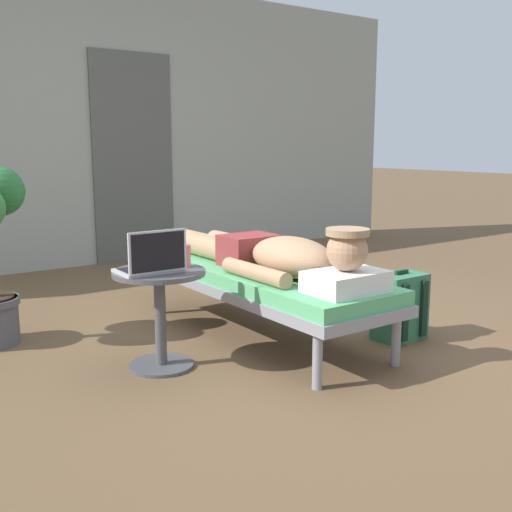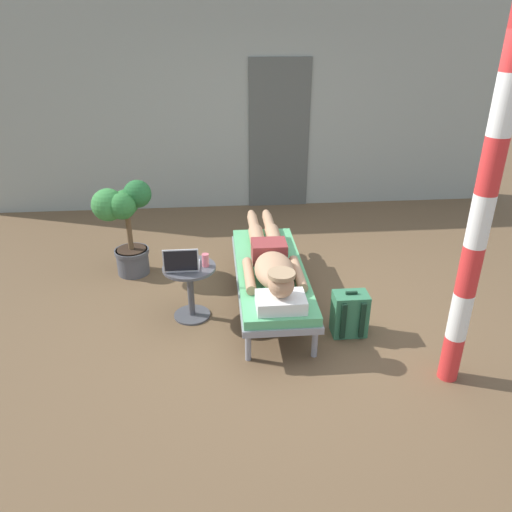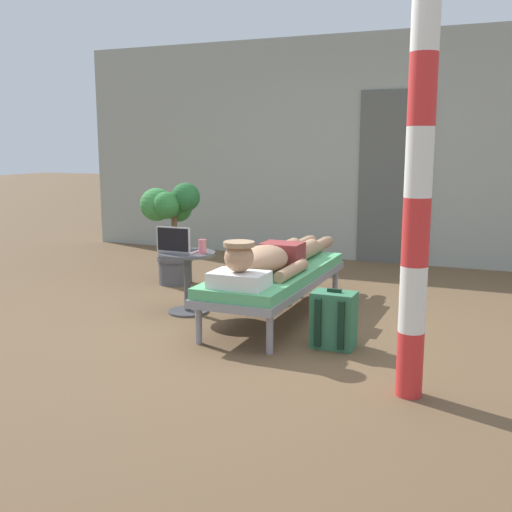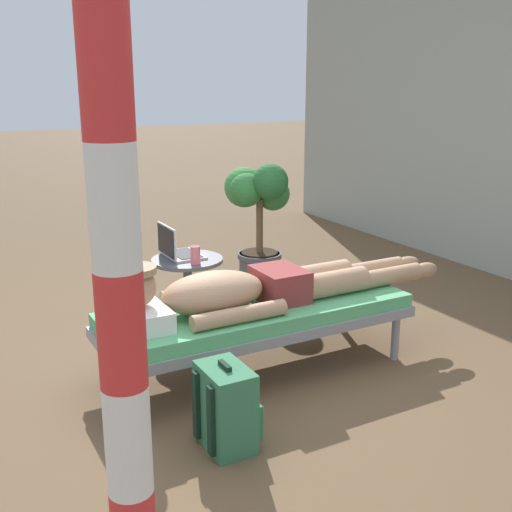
# 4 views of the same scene
# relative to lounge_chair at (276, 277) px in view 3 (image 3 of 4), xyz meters

# --- Properties ---
(ground_plane) EXTENTS (40.00, 40.00, 0.00)m
(ground_plane) POSITION_rel_lounge_chair_xyz_m (0.09, -0.19, -0.35)
(ground_plane) COLOR brown
(house_wall_back) EXTENTS (7.60, 0.20, 2.70)m
(house_wall_back) POSITION_rel_lounge_chair_xyz_m (0.00, 2.88, 1.00)
(house_wall_back) COLOR #999E93
(house_wall_back) RESTS_ON ground
(house_door_panel) EXTENTS (0.84, 0.03, 2.04)m
(house_door_panel) POSITION_rel_lounge_chair_xyz_m (0.42, 2.77, 0.67)
(house_door_panel) COLOR #545651
(house_door_panel) RESTS_ON ground
(lounge_chair) EXTENTS (0.65, 1.85, 0.42)m
(lounge_chair) POSITION_rel_lounge_chair_xyz_m (0.00, 0.00, 0.00)
(lounge_chair) COLOR gray
(lounge_chair) RESTS_ON ground
(person_reclining) EXTENTS (0.53, 2.17, 0.33)m
(person_reclining) POSITION_rel_lounge_chair_xyz_m (0.00, -0.05, 0.17)
(person_reclining) COLOR white
(person_reclining) RESTS_ON lounge_chair
(side_table) EXTENTS (0.48, 0.48, 0.52)m
(side_table) POSITION_rel_lounge_chair_xyz_m (-0.75, -0.12, 0.01)
(side_table) COLOR #4C4C51
(side_table) RESTS_ON ground
(laptop) EXTENTS (0.31, 0.24, 0.23)m
(laptop) POSITION_rel_lounge_chair_xyz_m (-0.81, -0.17, 0.24)
(laptop) COLOR silver
(laptop) RESTS_ON side_table
(drink_glass) EXTENTS (0.06, 0.06, 0.12)m
(drink_glass) POSITION_rel_lounge_chair_xyz_m (-0.60, -0.13, 0.24)
(drink_glass) COLOR #D86672
(drink_glass) RESTS_ON side_table
(backpack) EXTENTS (0.30, 0.26, 0.42)m
(backpack) POSITION_rel_lounge_chair_xyz_m (0.64, -0.52, -0.15)
(backpack) COLOR #33724C
(backpack) RESTS_ON ground
(potted_plant) EXTENTS (0.60, 0.53, 1.04)m
(potted_plant) POSITION_rel_lounge_chair_xyz_m (-1.44, 0.80, 0.30)
(potted_plant) COLOR #4C4C51
(potted_plant) RESTS_ON ground
(porch_post) EXTENTS (0.15, 0.15, 2.65)m
(porch_post) POSITION_rel_lounge_chair_xyz_m (1.27, -1.17, 0.98)
(porch_post) COLOR red
(porch_post) RESTS_ON ground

